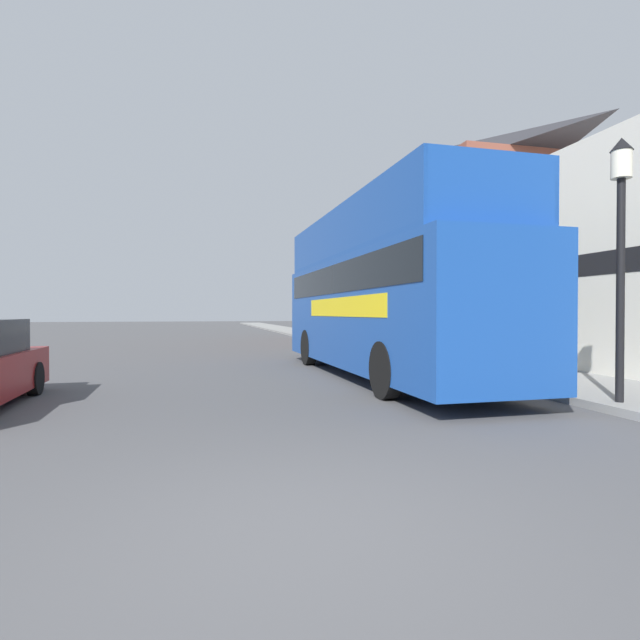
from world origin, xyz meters
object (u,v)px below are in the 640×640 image
at_px(parked_car_ahead_of_bus, 330,335).
at_px(lamp_post_second, 392,268).
at_px(lamp_post_nearest, 621,219).
at_px(tour_bus, 378,302).

xyz_separation_m(parked_car_ahead_of_bus, lamp_post_second, (1.46, -3.06, 2.49)).
bearing_deg(lamp_post_nearest, tour_bus, 114.20).
distance_m(tour_bus, lamp_post_second, 5.31).
height_order(parked_car_ahead_of_bus, lamp_post_second, lamp_post_second).
relative_size(tour_bus, lamp_post_nearest, 2.42).
height_order(tour_bus, lamp_post_second, lamp_post_second).
distance_m(lamp_post_nearest, lamp_post_second, 9.76).
xyz_separation_m(tour_bus, lamp_post_nearest, (2.31, -5.14, 1.27)).
bearing_deg(lamp_post_second, lamp_post_nearest, -89.67).
xyz_separation_m(lamp_post_nearest, lamp_post_second, (-0.06, 9.76, 0.05)).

